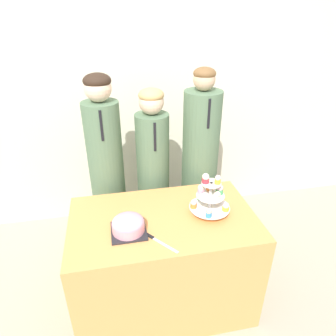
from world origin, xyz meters
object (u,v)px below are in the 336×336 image
object	(u,v)px
round_cake	(128,225)
student_1	(153,179)
cake_knife	(154,239)
student_0	(108,178)
student_2	(199,170)
cupcake_stand	(210,196)

from	to	relation	value
round_cake	student_1	xyz separation A→B (m)	(0.26, 0.69, -0.11)
cake_knife	student_1	xyz separation A→B (m)	(0.12, 0.78, -0.06)
student_1	student_0	bearing A→B (deg)	180.00
student_1	round_cake	bearing A→B (deg)	-110.66
student_2	student_0	bearing A→B (deg)	-180.00
student_1	cake_knife	bearing A→B (deg)	-98.50
round_cake	student_2	size ratio (longest dim) A/B	0.13
student_2	round_cake	bearing A→B (deg)	-133.57
cupcake_stand	student_2	xyz separation A→B (m)	(0.11, 0.60, -0.14)
student_0	student_2	bearing A→B (deg)	0.00
cupcake_stand	student_2	world-z (taller)	student_2
cake_knife	student_1	world-z (taller)	student_1
round_cake	cake_knife	distance (m)	0.18
cake_knife	student_2	xyz separation A→B (m)	(0.51, 0.78, -0.01)
cake_knife	cupcake_stand	distance (m)	0.46
round_cake	student_0	world-z (taller)	student_0
cupcake_stand	student_0	xyz separation A→B (m)	(-0.65, 0.60, -0.13)
student_0	student_2	xyz separation A→B (m)	(0.76, 0.00, -0.01)
round_cake	cupcake_stand	world-z (taller)	cupcake_stand
cake_knife	student_1	distance (m)	0.79
student_0	student_1	bearing A→B (deg)	-0.00
student_0	student_1	size ratio (longest dim) A/B	1.08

